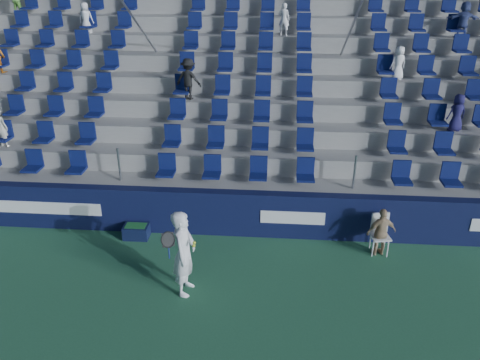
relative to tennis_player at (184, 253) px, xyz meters
The scene contains 7 objects.
ground 1.45m from the tennis_player, 43.08° to the right, with size 70.00×70.00×0.00m, color #2D6A46.
sponsor_wall 2.56m from the tennis_player, 71.75° to the left, with size 24.00×0.32×1.20m.
grandstand 7.63m from the tennis_player, 84.00° to the left, with size 24.00×8.17×6.63m.
tennis_player is the anchor object (origin of this frame).
line_judge_chair 4.79m from the tennis_player, 23.63° to the left, with size 0.50×0.51×0.98m.
line_judge 4.72m from the tennis_player, 21.93° to the left, with size 0.71×0.30×1.21m, color tan.
ball_bin 2.71m from the tennis_player, 129.41° to the left, with size 0.63×0.42×0.36m.
Camera 1 is at (1.01, -7.22, 6.41)m, focal length 35.00 mm.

